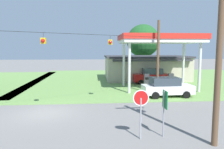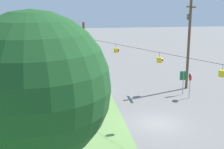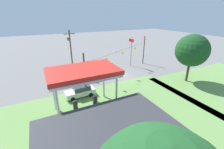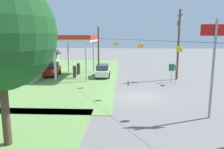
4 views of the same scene
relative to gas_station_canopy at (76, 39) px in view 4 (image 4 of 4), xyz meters
The scene contains 13 objects.
ground_plane 14.57m from the gas_station_canopy, 141.51° to the right, with size 160.00×160.00×0.00m, color slate.
grass_verge_station_corner 9.92m from the gas_station_canopy, 76.04° to the left, with size 36.00×28.00×0.04m, color #6B934C.
gas_station_canopy is the anchor object (origin of this frame).
gas_station_store 8.85m from the gas_station_canopy, 87.24° to the left, with size 11.86×8.07×3.50m.
fuel_pump_near 4.84m from the gas_station_canopy, behind, with size 0.71×0.56×1.76m.
fuel_pump_far 4.84m from the gas_station_canopy, ahead, with size 0.71×0.56×1.76m.
car_at_pumps_front 5.99m from the gas_station_canopy, 95.81° to the right, with size 4.71×2.22×1.85m.
car_at_pumps_rear 5.93m from the gas_station_canopy, 88.52° to the left, with size 4.40×2.12×2.00m.
stop_sign_roadside 14.63m from the gas_station_canopy, 110.19° to the right, with size 0.80×0.08×2.50m.
stop_sign_overhead 20.68m from the gas_station_canopy, 140.30° to the right, with size 0.22×2.21×7.15m.
route_sign 14.10m from the gas_station_canopy, 105.48° to the right, with size 0.10×0.70×2.40m.
utility_pole_main 14.38m from the gas_station_canopy, 96.20° to the right, with size 2.20×0.44×9.40m.
signal_span_gantry 13.61m from the gas_station_canopy, 141.47° to the right, with size 19.08×10.24×7.16m.
Camera 4 is at (-21.08, 1.68, 6.06)m, focal length 35.00 mm.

